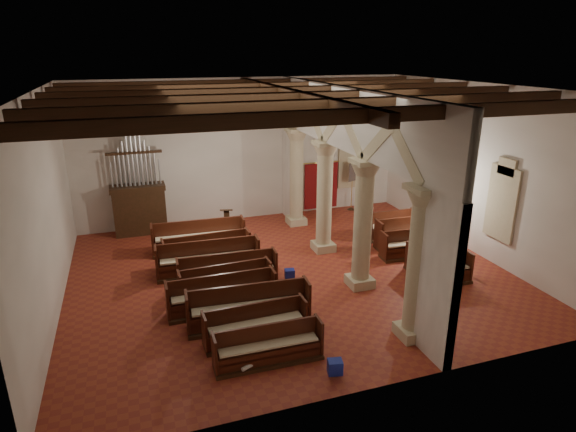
{
  "coord_description": "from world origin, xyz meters",
  "views": [
    {
      "loc": [
        -4.69,
        -13.7,
        7.07
      ],
      "look_at": [
        0.09,
        0.5,
        1.86
      ],
      "focal_mm": 30.0,
      "sensor_mm": 36.0,
      "label": 1
    }
  ],
  "objects_px": {
    "lectern": "(227,224)",
    "nave_pew_0": "(268,351)",
    "pipe_organ": "(139,201)",
    "aisle_pew_0": "(444,273)",
    "processional_banner": "(352,193)"
  },
  "relations": [
    {
      "from": "nave_pew_0",
      "to": "aisle_pew_0",
      "type": "height_order",
      "value": "aisle_pew_0"
    },
    {
      "from": "pipe_organ",
      "to": "nave_pew_0",
      "type": "xyz_separation_m",
      "value": [
        2.46,
        -9.86,
        -1.06
      ]
    },
    {
      "from": "processional_banner",
      "to": "aisle_pew_0",
      "type": "height_order",
      "value": "processional_banner"
    },
    {
      "from": "lectern",
      "to": "aisle_pew_0",
      "type": "relative_size",
      "value": 0.68
    },
    {
      "from": "lectern",
      "to": "nave_pew_0",
      "type": "xyz_separation_m",
      "value": [
        -0.77,
        -8.43,
        -0.18
      ]
    },
    {
      "from": "lectern",
      "to": "processional_banner",
      "type": "distance_m",
      "value": 6.3
    },
    {
      "from": "pipe_organ",
      "to": "processional_banner",
      "type": "distance_m",
      "value": 9.38
    },
    {
      "from": "lectern",
      "to": "aisle_pew_0",
      "type": "xyz_separation_m",
      "value": [
        5.7,
        -6.26,
        -0.16
      ]
    },
    {
      "from": "pipe_organ",
      "to": "lectern",
      "type": "height_order",
      "value": "pipe_organ"
    },
    {
      "from": "nave_pew_0",
      "to": "pipe_organ",
      "type": "bearing_deg",
      "value": 104.94
    },
    {
      "from": "processional_banner",
      "to": "aisle_pew_0",
      "type": "distance_m",
      "value": 7.71
    },
    {
      "from": "processional_banner",
      "to": "lectern",
      "type": "bearing_deg",
      "value": 169.23
    },
    {
      "from": "lectern",
      "to": "nave_pew_0",
      "type": "bearing_deg",
      "value": -80.91
    },
    {
      "from": "processional_banner",
      "to": "nave_pew_0",
      "type": "height_order",
      "value": "processional_banner"
    },
    {
      "from": "pipe_organ",
      "to": "aisle_pew_0",
      "type": "xyz_separation_m",
      "value": [
        8.93,
        -7.69,
        -1.04
      ]
    }
  ]
}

